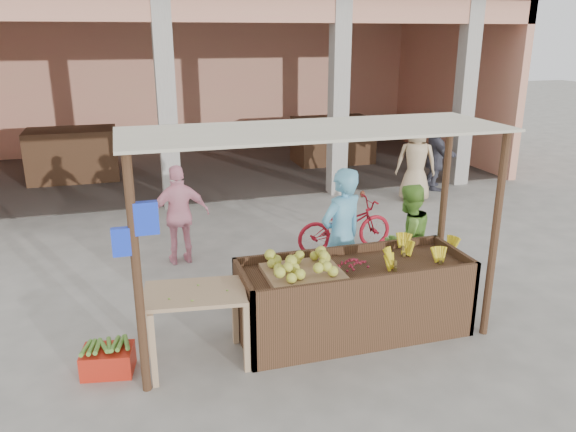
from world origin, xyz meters
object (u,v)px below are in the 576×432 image
object	(u,v)px
red_crate	(108,361)
motorcycle	(345,225)
fruit_stall	(353,301)
vendor_green	(407,236)
vendor_blue	(341,233)
side_table	(195,304)

from	to	relation	value
red_crate	motorcycle	distance (m)	4.37
fruit_stall	vendor_green	size ratio (longest dim) A/B	1.67
red_crate	vendor_blue	size ratio (longest dim) A/B	0.27
side_table	vendor_green	xyz separation A→B (m)	(2.90, 0.96, 0.09)
vendor_green	side_table	bearing A→B (deg)	2.74
fruit_stall	red_crate	distance (m)	2.72
red_crate	vendor_green	distance (m)	3.96
red_crate	motorcycle	xyz separation A→B (m)	(3.59, 2.47, 0.30)
fruit_stall	side_table	distance (m)	1.83
side_table	vendor_blue	distance (m)	2.17
fruit_stall	vendor_green	xyz separation A→B (m)	(1.10, 0.83, 0.38)
vendor_blue	vendor_green	distance (m)	0.97
fruit_stall	vendor_green	distance (m)	1.43
side_table	vendor_green	distance (m)	3.06
vendor_green	fruit_stall	bearing A→B (deg)	21.48
red_crate	vendor_blue	xyz separation A→B (m)	(2.85, 0.81, 0.81)
red_crate	vendor_blue	bearing A→B (deg)	26.12
red_crate	motorcycle	world-z (taller)	motorcycle
side_table	motorcycle	world-z (taller)	motorcycle
fruit_stall	vendor_blue	distance (m)	0.96
vendor_blue	vendor_green	world-z (taller)	vendor_blue
vendor_blue	motorcycle	bearing A→B (deg)	-135.90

